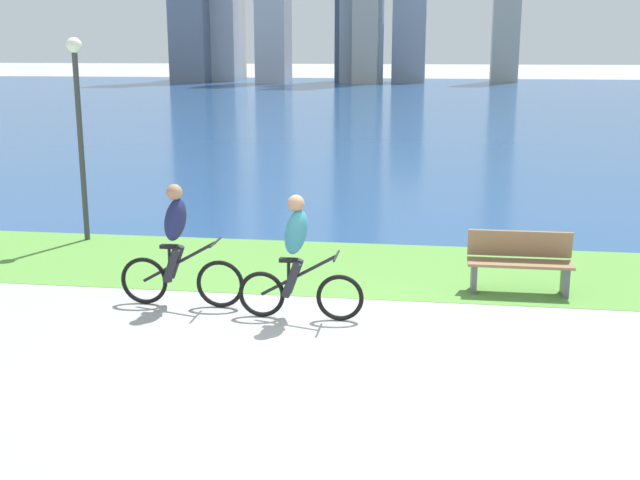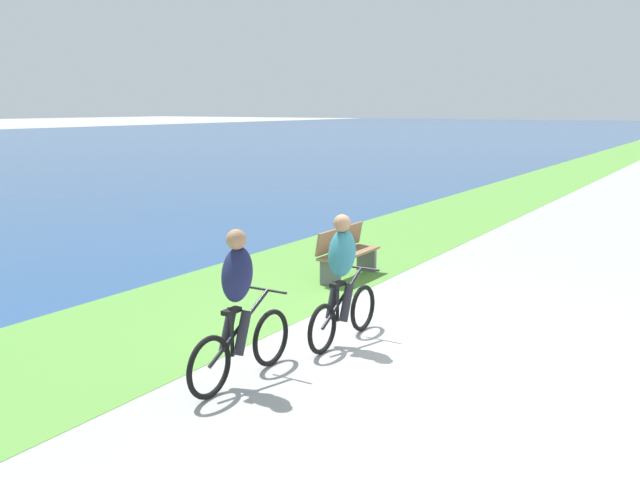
% 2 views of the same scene
% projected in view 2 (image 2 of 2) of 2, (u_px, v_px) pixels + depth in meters
% --- Properties ---
extents(ground_plane, '(300.00, 300.00, 0.00)m').
position_uv_depth(ground_plane, '(413.00, 344.00, 8.87)').
color(ground_plane, '#9E9E99').
extents(grass_strip_bayside, '(120.00, 3.30, 0.01)m').
position_uv_depth(grass_strip_bayside, '(208.00, 304.00, 10.62)').
color(grass_strip_bayside, '#59933D').
rests_on(grass_strip_bayside, ground).
extents(cyclist_lead, '(1.68, 0.52, 1.67)m').
position_uv_depth(cyclist_lead, '(342.00, 279.00, 8.77)').
color(cyclist_lead, black).
rests_on(cyclist_lead, ground).
extents(cyclist_trailing, '(1.76, 0.52, 1.71)m').
position_uv_depth(cyclist_trailing, '(239.00, 308.00, 7.49)').
color(cyclist_trailing, black).
rests_on(cyclist_trailing, ground).
extents(bench_near_path, '(1.50, 0.47, 0.90)m').
position_uv_depth(bench_near_path, '(346.00, 253.00, 12.20)').
color(bench_near_path, olive).
rests_on(bench_near_path, ground).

